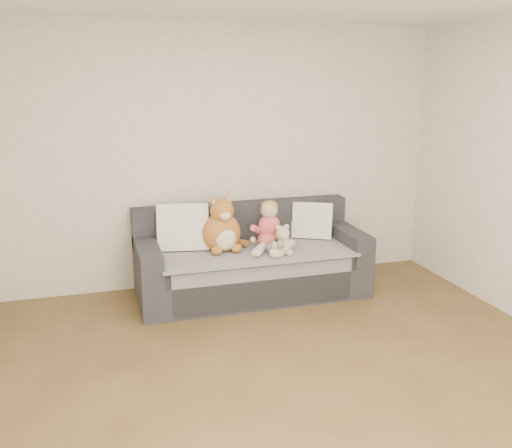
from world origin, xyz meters
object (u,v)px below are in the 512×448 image
Objects in this scene: sofa at (250,263)px; plush_cat at (222,229)px; toddler at (269,229)px; sippy_cup at (275,246)px; teddy_bear at (283,243)px.

sofa is 0.47m from plush_cat.
toddler is 0.45m from plush_cat.
plush_cat is at bearing 157.55° from sippy_cup.
toddler is (0.15, -0.11, 0.36)m from sofa.
sippy_cup is (0.47, -0.19, -0.15)m from plush_cat.
sippy_cup is at bearing -27.94° from plush_cat.
plush_cat reaches higher than teddy_bear.
teddy_bear is at bearing -38.14° from plush_cat.
toddler is at bearing 96.55° from teddy_bear.
plush_cat is 1.89× the size of teddy_bear.
sofa is 4.60× the size of toddler.
sofa is at bearing 113.99° from teddy_bear.
teddy_bear is at bearing -77.62° from sippy_cup.
toddler reaches higher than teddy_bear.
toddler is 0.85× the size of plush_cat.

